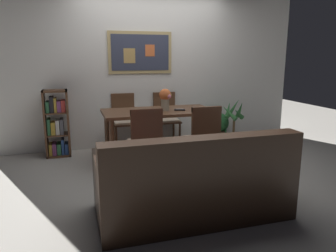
% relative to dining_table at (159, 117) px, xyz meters
% --- Properties ---
extents(ground_plane, '(12.00, 12.00, 0.00)m').
position_rel_dining_table_xyz_m(ground_plane, '(0.12, -0.47, -0.65)').
color(ground_plane, '#B7B2A8').
extents(wall_back_with_painting, '(5.20, 0.14, 2.60)m').
position_rel_dining_table_xyz_m(wall_back_with_painting, '(0.12, 0.93, 0.66)').
color(wall_back_with_painting, silver).
rests_on(wall_back_with_painting, ground_plane).
extents(dining_table, '(1.59, 0.80, 0.75)m').
position_rel_dining_table_xyz_m(dining_table, '(0.00, 0.00, 0.00)').
color(dining_table, brown).
rests_on(dining_table, ground_plane).
extents(dining_chair_far_right, '(0.40, 0.41, 0.91)m').
position_rel_dining_table_xyz_m(dining_chair_far_right, '(0.32, 0.75, -0.11)').
color(dining_chair_far_right, brown).
rests_on(dining_chair_far_right, ground_plane).
extents(dining_chair_near_left, '(0.40, 0.41, 0.91)m').
position_rel_dining_table_xyz_m(dining_chair_near_left, '(-0.37, -0.72, -0.11)').
color(dining_chair_near_left, brown).
rests_on(dining_chair_near_left, ground_plane).
extents(dining_chair_near_right, '(0.40, 0.41, 0.91)m').
position_rel_dining_table_xyz_m(dining_chair_near_right, '(0.37, -0.77, -0.11)').
color(dining_chair_near_right, brown).
rests_on(dining_chair_near_right, ground_plane).
extents(dining_chair_far_left, '(0.40, 0.41, 0.91)m').
position_rel_dining_table_xyz_m(dining_chair_far_left, '(-0.39, 0.77, -0.11)').
color(dining_chair_far_left, brown).
rests_on(dining_chair_far_left, ground_plane).
extents(leather_couch, '(1.80, 0.84, 0.84)m').
position_rel_dining_table_xyz_m(leather_couch, '(-0.13, -1.75, -0.34)').
color(leather_couch, black).
rests_on(leather_couch, ground_plane).
extents(bookshelf, '(0.36, 0.28, 1.02)m').
position_rel_dining_table_xyz_m(bookshelf, '(-1.43, 0.65, -0.16)').
color(bookshelf, brown).
rests_on(bookshelf, ground_plane).
extents(potted_ivy, '(0.34, 0.34, 0.56)m').
position_rel_dining_table_xyz_m(potted_ivy, '(1.30, 0.70, -0.37)').
color(potted_ivy, brown).
rests_on(potted_ivy, ground_plane).
extents(potted_palm, '(0.41, 0.43, 0.80)m').
position_rel_dining_table_xyz_m(potted_palm, '(1.44, 0.43, -0.30)').
color(potted_palm, '#4C4742').
rests_on(potted_palm, ground_plane).
extents(flower_vase, '(0.18, 0.18, 0.31)m').
position_rel_dining_table_xyz_m(flower_vase, '(0.09, -0.05, 0.29)').
color(flower_vase, tan).
rests_on(flower_vase, dining_table).
extents(tv_remote, '(0.16, 0.09, 0.02)m').
position_rel_dining_table_xyz_m(tv_remote, '(0.28, -0.11, 0.11)').
color(tv_remote, black).
rests_on(tv_remote, dining_table).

